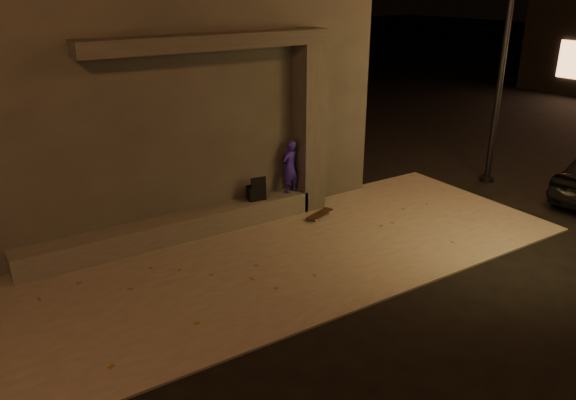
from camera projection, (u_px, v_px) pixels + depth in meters
ground at (355, 304)px, 8.97m from camera, size 120.00×120.00×0.00m
sidewalk at (287, 255)px, 10.52m from camera, size 11.00×4.40×0.04m
building at (141, 86)px, 12.59m from camera, size 9.00×5.10×5.22m
ledge at (175, 228)px, 11.04m from camera, size 6.00×0.55×0.45m
column at (309, 129)px, 12.09m from camera, size 0.55×0.55×3.60m
canopy at (211, 41)px, 10.31m from camera, size 5.00×0.70×0.28m
skateboarder at (290, 167)px, 12.12m from camera, size 0.49×0.39×1.16m
backpack at (256, 191)px, 11.83m from camera, size 0.40×0.28×0.52m
skateboard at (320, 214)px, 12.13m from camera, size 0.80×0.46×0.09m
street_lamp_2 at (510, 6)px, 12.91m from camera, size 0.36×0.36×7.58m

